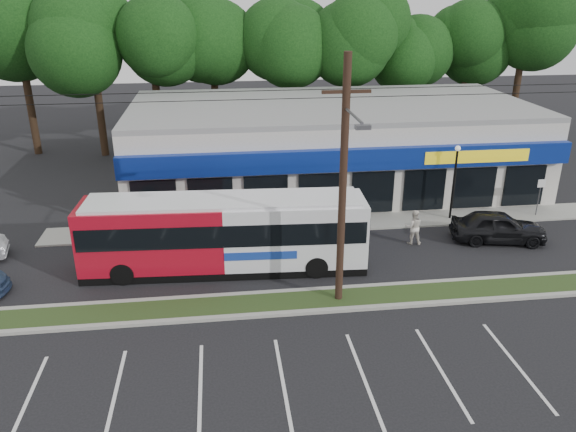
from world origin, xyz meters
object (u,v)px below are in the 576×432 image
(lamp_post, at_px, (455,174))
(utility_pole, at_px, (339,177))
(sign_post, at_px, (540,191))
(metrobus, at_px, (225,232))
(pedestrian_b, at_px, (413,227))
(car_dark, at_px, (498,227))
(pedestrian_a, at_px, (338,232))

(lamp_post, bearing_deg, utility_pole, -136.05)
(sign_post, relative_size, metrobus, 0.17)
(sign_post, height_order, pedestrian_b, sign_post)
(utility_pole, bearing_deg, pedestrian_b, 45.22)
(car_dark, distance_m, pedestrian_b, 4.40)
(utility_pole, relative_size, pedestrian_b, 27.48)
(lamp_post, distance_m, pedestrian_b, 4.56)
(utility_pole, xyz_separation_m, sign_post, (13.17, 7.65, -3.86))
(utility_pole, distance_m, metrobus, 6.71)
(car_dark, distance_m, pedestrian_a, 8.27)
(lamp_post, distance_m, pedestrian_a, 7.75)
(lamp_post, xyz_separation_m, sign_post, (5.00, -0.23, -1.12))
(pedestrian_b, bearing_deg, metrobus, 18.22)
(pedestrian_b, bearing_deg, sign_post, -153.26)
(pedestrian_a, xyz_separation_m, pedestrian_b, (3.87, 0.00, 0.03))
(lamp_post, height_order, sign_post, lamp_post)
(lamp_post, height_order, car_dark, lamp_post)
(sign_post, height_order, car_dark, sign_post)
(utility_pole, bearing_deg, car_dark, 27.10)
(car_dark, xyz_separation_m, pedestrian_b, (-4.39, 0.25, 0.11))
(lamp_post, xyz_separation_m, pedestrian_b, (-3.13, -2.80, -1.76))
(utility_pole, height_order, metrobus, utility_pole)
(pedestrian_b, bearing_deg, pedestrian_a, 9.17)
(sign_post, distance_m, car_dark, 4.75)
(car_dark, height_order, pedestrian_b, pedestrian_b)
(metrobus, height_order, pedestrian_a, metrobus)
(utility_pole, distance_m, pedestrian_a, 6.91)
(metrobus, bearing_deg, car_dark, 8.08)
(sign_post, xyz_separation_m, pedestrian_b, (-8.13, -2.57, -0.65))
(sign_post, xyz_separation_m, metrobus, (-17.56, -4.08, 0.26))
(utility_pole, distance_m, pedestrian_b, 8.45)
(sign_post, distance_m, metrobus, 18.02)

